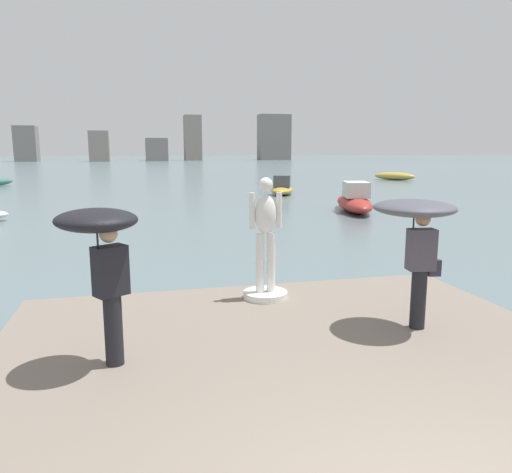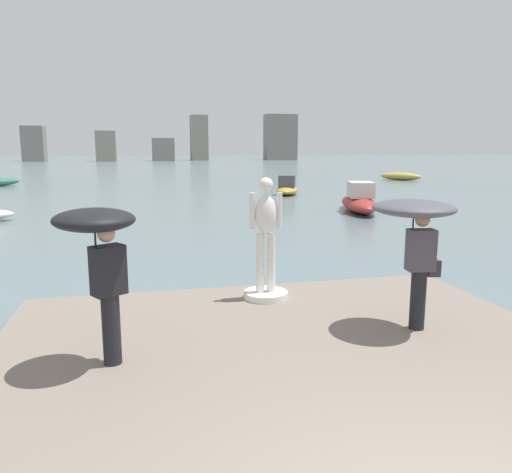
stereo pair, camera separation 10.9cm
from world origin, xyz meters
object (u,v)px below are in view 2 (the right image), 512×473
onlooker_right (416,224)px  boat_far (401,176)px  onlooker_left (99,243)px  statue_white_figure (266,250)px  boat_near (359,201)px  boat_rightward (287,188)px

onlooker_right → boat_far: bearing=61.0°
onlooker_left → onlooker_right: onlooker_left is taller
statue_white_figure → boat_near: size_ratio=0.38×
onlooker_left → boat_rightward: onlooker_left is taller
onlooker_left → boat_far: size_ratio=0.46×
boat_near → boat_rightward: bearing=95.3°
boat_near → boat_rightward: size_ratio=1.58×
statue_white_figure → boat_near: statue_white_figure is taller
boat_rightward → onlooker_right: bearing=-102.5°
boat_near → statue_white_figure: bearing=-120.4°
boat_near → onlooker_left: bearing=-123.7°
onlooker_left → boat_rightward: size_ratio=0.55×
statue_white_figure → boat_near: 16.14m
statue_white_figure → onlooker_right: (1.72, -1.92, 0.69)m
onlooker_left → onlooker_right: (4.29, 0.30, 0.03)m
statue_white_figure → boat_rightward: statue_white_figure is taller
boat_far → statue_white_figure: bearing=-122.2°
statue_white_figure → onlooker_left: bearing=-139.2°
statue_white_figure → boat_near: (8.16, 13.91, -0.74)m
statue_white_figure → boat_rightward: 24.45m
boat_far → boat_near: bearing=-123.4°
boat_near → onlooker_right: bearing=-112.2°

